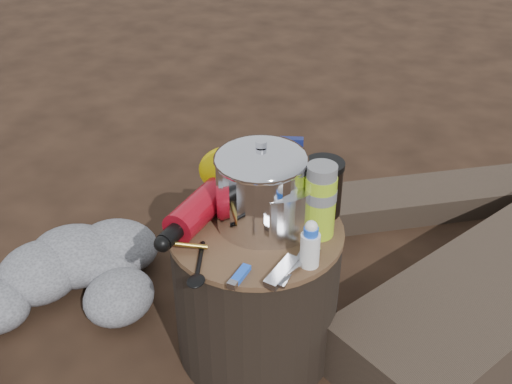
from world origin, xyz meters
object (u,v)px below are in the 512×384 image
(fuel_bottle, at_px, (205,204))
(travel_mug, at_px, (323,188))
(camping_pot, at_px, (261,186))
(thermos, at_px, (320,201))
(stump, at_px, (256,290))

(fuel_bottle, distance_m, travel_mug, 0.28)
(camping_pot, xyz_separation_m, thermos, (0.14, 0.01, -0.02))
(stump, distance_m, fuel_bottle, 0.26)
(thermos, distance_m, travel_mug, 0.09)
(camping_pot, distance_m, thermos, 0.14)
(stump, relative_size, fuel_bottle, 1.28)
(fuel_bottle, relative_size, thermos, 1.79)
(camping_pot, bearing_deg, stump, -98.06)
(fuel_bottle, height_order, thermos, thermos)
(camping_pot, relative_size, fuel_bottle, 0.65)
(stump, bearing_deg, thermos, 12.35)
(stump, xyz_separation_m, fuel_bottle, (-0.13, 0.01, 0.23))
(fuel_bottle, relative_size, travel_mug, 2.33)
(camping_pot, xyz_separation_m, fuel_bottle, (-0.13, -0.02, -0.07))
(travel_mug, bearing_deg, stump, -136.97)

